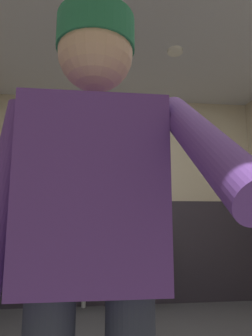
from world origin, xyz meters
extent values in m
cube|color=beige|center=(0.00, 1.91, 1.27)|extent=(4.07, 0.12, 2.53)
cube|color=#2D2833|center=(0.00, 1.83, 0.60)|extent=(3.47, 0.03, 1.20)
cylinder|color=white|center=(0.40, 0.65, 2.52)|extent=(0.14, 0.14, 0.03)
cube|color=white|center=(-0.41, 1.82, 0.83)|extent=(0.40, 0.05, 0.65)
cube|color=white|center=(-0.41, 1.65, 0.78)|extent=(0.34, 0.30, 0.45)
cylinder|color=#B7BABF|center=(-0.41, 1.81, 1.12)|extent=(0.04, 0.04, 0.24)
cylinder|color=#B7BABF|center=(-0.41, 1.78, 0.28)|extent=(0.05, 0.05, 0.55)
cube|color=white|center=(0.34, 1.82, 0.83)|extent=(0.40, 0.05, 0.65)
cube|color=white|center=(0.34, 1.65, 0.78)|extent=(0.34, 0.30, 0.45)
cylinder|color=#B7BABF|center=(0.34, 1.81, 1.12)|extent=(0.04, 0.04, 0.24)
cylinder|color=#B7BABF|center=(0.34, 1.78, 0.28)|extent=(0.05, 0.05, 0.55)
cube|color=#4C4C51|center=(-0.04, 1.62, 0.95)|extent=(0.04, 0.40, 0.90)
cube|color=#60388C|center=(-0.33, -0.89, 1.07)|extent=(0.41, 0.24, 0.53)
cylinder|color=#60388C|center=(-0.58, -0.89, 1.06)|extent=(0.17, 0.09, 0.56)
cylinder|color=#60388C|center=(-0.09, -1.11, 1.18)|extent=(0.09, 0.50, 0.39)
sphere|color=#D8AD8C|center=(-0.33, -0.89, 1.51)|extent=(0.24, 0.24, 0.24)
cylinder|color=#26724C|center=(-0.33, -0.89, 1.58)|extent=(0.25, 0.25, 0.11)
camera|label=1|loc=(-0.34, -1.75, 1.00)|focal=31.10mm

